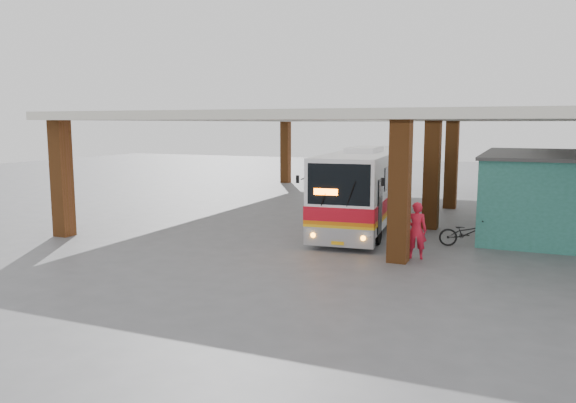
# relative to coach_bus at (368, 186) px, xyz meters

# --- Properties ---
(ground) EXTENTS (90.00, 90.00, 0.00)m
(ground) POSITION_rel_coach_bus_xyz_m (-0.39, -2.98, -1.64)
(ground) COLOR #515154
(ground) RESTS_ON ground
(brick_columns) EXTENTS (20.10, 21.60, 4.35)m
(brick_columns) POSITION_rel_coach_bus_xyz_m (1.04, 2.02, 0.54)
(brick_columns) COLOR brown
(brick_columns) RESTS_ON ground
(canopy_roof) EXTENTS (21.00, 23.00, 0.30)m
(canopy_roof) POSITION_rel_coach_bus_xyz_m (0.11, 3.52, 2.86)
(canopy_roof) COLOR silver
(canopy_roof) RESTS_ON brick_columns
(shop_building) EXTENTS (5.20, 8.20, 3.11)m
(shop_building) POSITION_rel_coach_bus_xyz_m (7.11, 1.02, -0.08)
(shop_building) COLOR #2E7460
(shop_building) RESTS_ON ground
(coach_bus) EXTENTS (3.42, 11.48, 3.30)m
(coach_bus) POSITION_rel_coach_bus_xyz_m (0.00, 0.00, 0.00)
(coach_bus) COLOR white
(coach_bus) RESTS_ON ground
(motorcycle) EXTENTS (1.92, 1.04, 0.96)m
(motorcycle) POSITION_rel_coach_bus_xyz_m (4.31, -2.93, -1.16)
(motorcycle) COLOR black
(motorcycle) RESTS_ON ground
(pedestrian) EXTENTS (0.72, 0.53, 1.81)m
(pedestrian) POSITION_rel_coach_bus_xyz_m (3.03, -5.35, -0.73)
(pedestrian) COLOR red
(pedestrian) RESTS_ON ground
(red_chair) EXTENTS (0.53, 0.53, 0.79)m
(red_chair) POSITION_rel_coach_bus_xyz_m (4.43, 4.01, -1.27)
(red_chair) COLOR red
(red_chair) RESTS_ON ground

